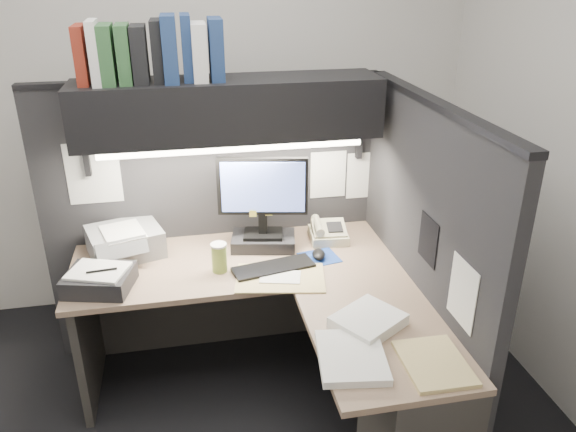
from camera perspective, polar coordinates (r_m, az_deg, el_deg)
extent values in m
cube|color=silver|center=(3.67, -9.11, 11.01)|extent=(3.50, 0.04, 2.70)
cube|color=black|center=(3.31, -7.46, -0.47)|extent=(1.90, 0.06, 1.60)
cube|color=black|center=(2.87, 13.14, -5.05)|extent=(0.06, 1.50, 1.60)
cube|color=#94785E|center=(3.02, -5.50, -4.70)|extent=(1.70, 0.68, 0.03)
cube|color=#94785E|center=(2.50, 9.43, -11.82)|extent=(0.60, 0.85, 0.03)
cube|color=#312F2C|center=(3.46, -5.80, -7.63)|extent=(1.61, 0.02, 0.70)
cube|color=#312F2C|center=(3.26, -19.65, -11.42)|extent=(0.04, 0.61, 0.70)
cube|color=black|center=(2.92, -6.03, 10.80)|extent=(1.55, 0.34, 0.30)
cylinder|color=white|center=(2.83, -5.59, 6.81)|extent=(1.32, 0.04, 0.04)
cube|color=black|center=(3.13, -2.51, -2.55)|extent=(0.38, 0.28, 0.07)
cube|color=black|center=(3.08, -2.55, -0.70)|extent=(0.05, 0.05, 0.12)
cube|color=black|center=(2.99, -2.61, 3.04)|extent=(0.48, 0.13, 0.32)
cube|color=#6B85EB|center=(2.97, -2.56, 2.91)|extent=(0.44, 0.09, 0.28)
cube|color=black|center=(2.91, -1.48, -5.26)|extent=(0.44, 0.22, 0.02)
cube|color=navy|center=(3.03, 3.20, -4.23)|extent=(0.22, 0.21, 0.00)
ellipsoid|color=black|center=(3.01, 3.12, -3.90)|extent=(0.09, 0.12, 0.04)
cube|color=beige|center=(3.21, 4.12, -1.70)|extent=(0.23, 0.23, 0.08)
cylinder|color=#9BAE45|center=(2.88, -7.00, -4.30)|extent=(0.08, 0.08, 0.15)
cube|color=gray|center=(3.16, -16.21, -2.49)|extent=(0.44, 0.41, 0.15)
cube|color=black|center=(2.88, -18.60, -6.19)|extent=(0.36, 0.32, 0.09)
cube|color=tan|center=(2.83, -0.79, -6.30)|extent=(0.49, 0.37, 0.01)
cube|color=white|center=(2.50, 8.14, -10.52)|extent=(0.36, 0.35, 0.05)
cube|color=white|center=(2.31, 6.46, -14.03)|extent=(0.31, 0.36, 0.03)
cube|color=tan|center=(2.35, 14.62, -14.26)|extent=(0.25, 0.32, 0.02)
cube|color=maroon|center=(2.90, -20.20, 15.13)|extent=(0.05, 0.22, 0.27)
cube|color=silver|center=(2.86, -19.03, 15.41)|extent=(0.05, 0.22, 0.29)
cube|color=#2A552D|center=(2.86, -17.88, 15.36)|extent=(0.06, 0.22, 0.27)
cube|color=#2A552D|center=(2.86, -16.31, 15.54)|extent=(0.06, 0.22, 0.27)
cube|color=black|center=(2.85, -14.81, 15.61)|extent=(0.07, 0.22, 0.26)
cube|color=black|center=(2.87, -13.14, 16.04)|extent=(0.05, 0.22, 0.28)
cube|color=navy|center=(2.83, -11.91, 16.29)|extent=(0.07, 0.22, 0.31)
cube|color=navy|center=(2.87, -10.26, 16.50)|extent=(0.05, 0.22, 0.31)
cube|color=silver|center=(2.85, -9.00, 16.15)|extent=(0.07, 0.22, 0.27)
cube|color=navy|center=(2.86, -7.33, 16.47)|extent=(0.07, 0.22, 0.29)
cube|color=white|center=(3.29, 4.10, 4.21)|extent=(0.21, 0.00, 0.28)
cube|color=white|center=(3.35, 7.73, 4.11)|extent=(0.21, 0.00, 0.28)
cube|color=white|center=(3.18, -19.16, 4.11)|extent=(0.28, 0.00, 0.34)
cube|color=black|center=(2.64, 14.06, -2.36)|extent=(0.00, 0.18, 0.22)
cube|color=white|center=(2.41, 17.31, -7.49)|extent=(0.00, 0.21, 0.28)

